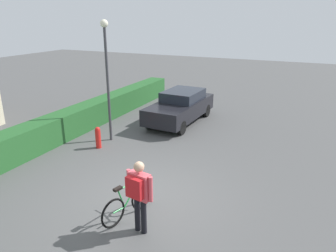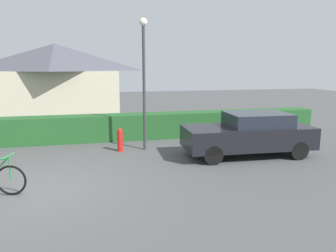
# 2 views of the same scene
# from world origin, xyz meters

# --- Properties ---
(ground_plane) EXTENTS (60.00, 60.00, 0.00)m
(ground_plane) POSITION_xyz_m (0.00, 0.00, 0.00)
(ground_plane) COLOR #4D4D4D
(hedge_row) EXTENTS (21.79, 0.90, 1.02)m
(hedge_row) POSITION_xyz_m (0.00, 5.03, 0.51)
(hedge_row) COLOR #235727
(hedge_row) RESTS_ON ground
(house_distant) EXTENTS (6.74, 4.74, 4.12)m
(house_distant) POSITION_xyz_m (-0.44, 10.92, 2.10)
(house_distant) COLOR beige
(house_distant) RESTS_ON ground
(parked_car_near) EXTENTS (4.23, 1.86, 1.42)m
(parked_car_near) POSITION_xyz_m (6.36, 1.62, 0.74)
(parked_car_near) COLOR black
(parked_car_near) RESTS_ON ground
(street_lamp) EXTENTS (0.28, 0.28, 4.50)m
(street_lamp) POSITION_xyz_m (3.15, 3.22, 2.89)
(street_lamp) COLOR #38383D
(street_lamp) RESTS_ON ground
(fire_hydrant) EXTENTS (0.20, 0.20, 0.81)m
(fire_hydrant) POSITION_xyz_m (2.28, 3.17, 0.41)
(fire_hydrant) COLOR red
(fire_hydrant) RESTS_ON ground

